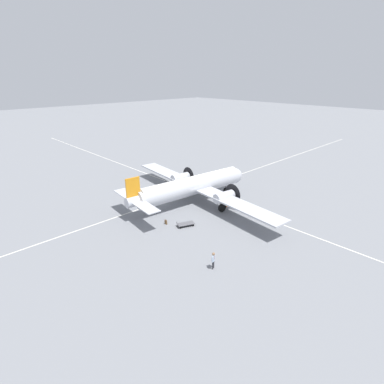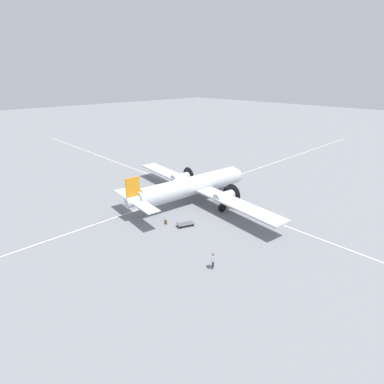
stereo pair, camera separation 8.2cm
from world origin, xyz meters
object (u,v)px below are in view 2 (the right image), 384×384
suitcase_near_door (166,222)px  baggage_cart (185,224)px  traffic_cone (227,204)px  airliner_main (194,185)px  crew_foreground (213,259)px

suitcase_near_door → baggage_cart: bearing=-145.4°
suitcase_near_door → traffic_cone: traffic_cone is taller
airliner_main → baggage_cart: 7.57m
crew_foreground → traffic_cone: size_ratio=2.67×
crew_foreground → suitcase_near_door: 9.99m
crew_foreground → traffic_cone: crew_foreground is taller
airliner_main → traffic_cone: airliner_main is taller
crew_foreground → baggage_cart: 8.61m
crew_foreground → traffic_cone: bearing=-164.9°
baggage_cart → traffic_cone: bearing=24.5°
suitcase_near_door → traffic_cone: (-1.53, -9.14, 0.02)m
crew_foreground → baggage_cart: (7.73, -3.73, -0.74)m
suitcase_near_door → baggage_cart: size_ratio=0.26×
suitcase_near_door → baggage_cart: 2.36m
baggage_cart → airliner_main: bearing=59.6°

